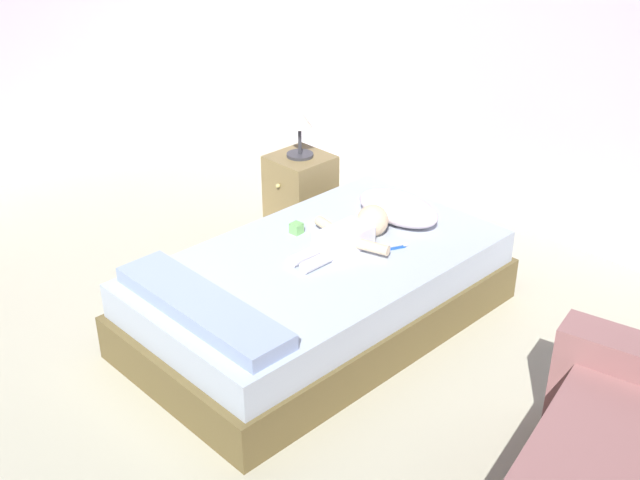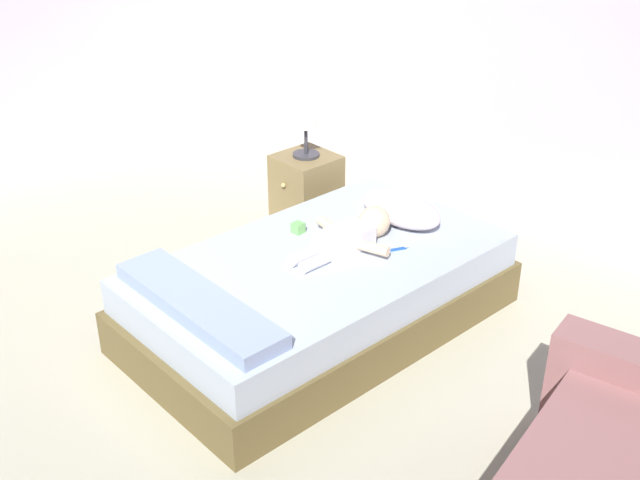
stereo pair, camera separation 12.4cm
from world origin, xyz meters
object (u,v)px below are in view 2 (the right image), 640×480
(baby, at_px, (353,234))
(toy_block, at_px, (298,228))
(pillow, at_px, (401,209))
(bed, at_px, (320,292))
(lamp, at_px, (306,125))
(nightstand, at_px, (306,193))
(toothbrush, at_px, (396,249))

(baby, height_order, toy_block, baby)
(toy_block, bearing_deg, pillow, 61.71)
(bed, bearing_deg, lamp, 142.17)
(pillow, distance_m, lamp, 0.97)
(nightstand, bearing_deg, toy_block, -44.32)
(pillow, height_order, toothbrush, pillow)
(baby, xyz_separation_m, nightstand, (-0.95, 0.50, -0.24))
(nightstand, bearing_deg, lamp, 90.00)
(pillow, xyz_separation_m, nightstand, (-0.93, 0.09, -0.25))
(bed, bearing_deg, toy_block, 161.89)
(bed, relative_size, pillow, 3.83)
(pillow, distance_m, baby, 0.41)
(pillow, bearing_deg, nightstand, 174.32)
(lamp, distance_m, toy_block, 0.94)
(pillow, height_order, nightstand, pillow)
(bed, relative_size, toothbrush, 14.10)
(baby, relative_size, lamp, 2.06)
(toothbrush, height_order, lamp, lamp)
(bed, height_order, pillow, pillow)
(bed, relative_size, lamp, 6.43)
(pillow, relative_size, nightstand, 1.00)
(baby, xyz_separation_m, toothbrush, (0.20, 0.13, -0.06))
(toothbrush, bearing_deg, lamp, 162.21)
(toothbrush, bearing_deg, nightstand, 162.22)
(lamp, bearing_deg, bed, -37.83)
(toy_block, bearing_deg, bed, -18.11)
(toothbrush, height_order, toy_block, toy_block)
(nightstand, height_order, lamp, lamp)
(baby, distance_m, toothbrush, 0.25)
(pillow, xyz_separation_m, baby, (0.02, -0.41, -0.01))
(bed, xyz_separation_m, pillow, (0.00, 0.63, 0.30))
(pillow, relative_size, lamp, 1.68)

